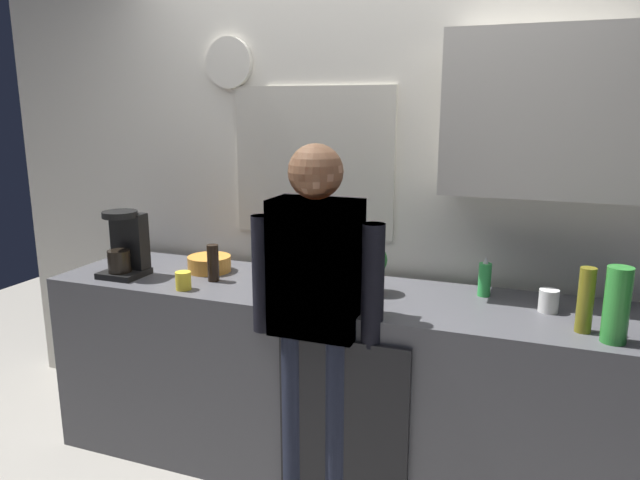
{
  "coord_description": "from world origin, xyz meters",
  "views": [
    {
      "loc": [
        0.83,
        -2.14,
        1.74
      ],
      "look_at": [
        -0.08,
        0.25,
        1.16
      ],
      "focal_mm": 32.98,
      "sensor_mm": 36.0,
      "label": 1
    }
  ],
  "objects_px": {
    "person_at_sink": "(316,303)",
    "cup_yellow_cup": "(183,281)",
    "bottle_clear_soda": "(617,305)",
    "mixing_bowl": "(209,264)",
    "coffee_maker": "(126,247)",
    "dish_soap": "(485,279)",
    "bottle_olive_oil": "(586,300)",
    "potted_plant": "(371,265)",
    "bottle_dark_sauce": "(213,263)",
    "cup_white_mug": "(549,301)",
    "person_guest": "(316,303)"
  },
  "relations": [
    {
      "from": "person_at_sink",
      "to": "cup_yellow_cup",
      "type": "bearing_deg",
      "value": -179.94
    },
    {
      "from": "bottle_clear_soda",
      "to": "mixing_bowl",
      "type": "distance_m",
      "value": 1.87
    },
    {
      "from": "coffee_maker",
      "to": "dish_soap",
      "type": "height_order",
      "value": "coffee_maker"
    },
    {
      "from": "bottle_olive_oil",
      "to": "potted_plant",
      "type": "xyz_separation_m",
      "value": [
        -0.88,
        0.18,
        0.01
      ]
    },
    {
      "from": "cup_yellow_cup",
      "to": "bottle_olive_oil",
      "type": "bearing_deg",
      "value": 2.88
    },
    {
      "from": "bottle_clear_soda",
      "to": "dish_soap",
      "type": "xyz_separation_m",
      "value": [
        -0.49,
        0.38,
        -0.06
      ]
    },
    {
      "from": "bottle_dark_sauce",
      "to": "cup_white_mug",
      "type": "height_order",
      "value": "bottle_dark_sauce"
    },
    {
      "from": "cup_yellow_cup",
      "to": "dish_soap",
      "type": "height_order",
      "value": "dish_soap"
    },
    {
      "from": "bottle_clear_soda",
      "to": "person_at_sink",
      "type": "height_order",
      "value": "person_at_sink"
    },
    {
      "from": "coffee_maker",
      "to": "dish_soap",
      "type": "distance_m",
      "value": 1.74
    },
    {
      "from": "bottle_clear_soda",
      "to": "bottle_olive_oil",
      "type": "relative_size",
      "value": 1.12
    },
    {
      "from": "coffee_maker",
      "to": "cup_white_mug",
      "type": "bearing_deg",
      "value": 4.8
    },
    {
      "from": "bottle_dark_sauce",
      "to": "cup_yellow_cup",
      "type": "distance_m",
      "value": 0.19
    },
    {
      "from": "cup_yellow_cup",
      "to": "potted_plant",
      "type": "relative_size",
      "value": 0.37
    },
    {
      "from": "bottle_clear_soda",
      "to": "cup_yellow_cup",
      "type": "xyz_separation_m",
      "value": [
        -1.8,
        -0.02,
        -0.1
      ]
    },
    {
      "from": "bottle_dark_sauce",
      "to": "cup_yellow_cup",
      "type": "relative_size",
      "value": 2.12
    },
    {
      "from": "bottle_olive_oil",
      "to": "cup_yellow_cup",
      "type": "xyz_separation_m",
      "value": [
        -1.7,
        -0.09,
        -0.08
      ]
    },
    {
      "from": "cup_white_mug",
      "to": "dish_soap",
      "type": "relative_size",
      "value": 0.53
    },
    {
      "from": "bottle_dark_sauce",
      "to": "person_guest",
      "type": "relative_size",
      "value": 0.11
    },
    {
      "from": "bottle_clear_soda",
      "to": "potted_plant",
      "type": "height_order",
      "value": "bottle_clear_soda"
    },
    {
      "from": "bottle_clear_soda",
      "to": "bottle_olive_oil",
      "type": "xyz_separation_m",
      "value": [
        -0.1,
        0.07,
        -0.01
      ]
    },
    {
      "from": "bottle_dark_sauce",
      "to": "potted_plant",
      "type": "relative_size",
      "value": 0.78
    },
    {
      "from": "dish_soap",
      "to": "person_at_sink",
      "type": "bearing_deg",
      "value": -143.03
    },
    {
      "from": "mixing_bowl",
      "to": "person_at_sink",
      "type": "height_order",
      "value": "person_at_sink"
    },
    {
      "from": "mixing_bowl",
      "to": "person_at_sink",
      "type": "relative_size",
      "value": 0.14
    },
    {
      "from": "mixing_bowl",
      "to": "dish_soap",
      "type": "relative_size",
      "value": 1.22
    },
    {
      "from": "person_at_sink",
      "to": "person_guest",
      "type": "height_order",
      "value": "same"
    },
    {
      "from": "cup_white_mug",
      "to": "cup_yellow_cup",
      "type": "relative_size",
      "value": 1.12
    },
    {
      "from": "bottle_clear_soda",
      "to": "mixing_bowl",
      "type": "bearing_deg",
      "value": 170.94
    },
    {
      "from": "potted_plant",
      "to": "bottle_clear_soda",
      "type": "bearing_deg",
      "value": -14.14
    },
    {
      "from": "bottle_clear_soda",
      "to": "bottle_dark_sauce",
      "type": "height_order",
      "value": "bottle_clear_soda"
    },
    {
      "from": "bottle_dark_sauce",
      "to": "cup_yellow_cup",
      "type": "height_order",
      "value": "bottle_dark_sauce"
    },
    {
      "from": "bottle_dark_sauce",
      "to": "cup_yellow_cup",
      "type": "bearing_deg",
      "value": -109.07
    },
    {
      "from": "cup_white_mug",
      "to": "person_at_sink",
      "type": "distance_m",
      "value": 0.96
    },
    {
      "from": "mixing_bowl",
      "to": "potted_plant",
      "type": "xyz_separation_m",
      "value": [
        0.87,
        -0.05,
        0.09
      ]
    },
    {
      "from": "bottle_dark_sauce",
      "to": "cup_white_mug",
      "type": "xyz_separation_m",
      "value": [
        1.52,
        0.1,
        -0.04
      ]
    },
    {
      "from": "person_at_sink",
      "to": "person_guest",
      "type": "relative_size",
      "value": 1.0
    },
    {
      "from": "potted_plant",
      "to": "person_at_sink",
      "type": "distance_m",
      "value": 0.37
    },
    {
      "from": "coffee_maker",
      "to": "person_guest",
      "type": "height_order",
      "value": "person_guest"
    },
    {
      "from": "coffee_maker",
      "to": "person_guest",
      "type": "relative_size",
      "value": 0.21
    },
    {
      "from": "mixing_bowl",
      "to": "person_guest",
      "type": "height_order",
      "value": "person_guest"
    },
    {
      "from": "potted_plant",
      "to": "coffee_maker",
      "type": "bearing_deg",
      "value": -172.81
    },
    {
      "from": "bottle_clear_soda",
      "to": "person_at_sink",
      "type": "relative_size",
      "value": 0.17
    },
    {
      "from": "coffee_maker",
      "to": "bottle_dark_sauce",
      "type": "distance_m",
      "value": 0.47
    },
    {
      "from": "coffee_maker",
      "to": "dish_soap",
      "type": "bearing_deg",
      "value": 9.57
    },
    {
      "from": "bottle_dark_sauce",
      "to": "potted_plant",
      "type": "distance_m",
      "value": 0.77
    },
    {
      "from": "person_at_sink",
      "to": "bottle_olive_oil",
      "type": "bearing_deg",
      "value": 15.09
    },
    {
      "from": "bottle_clear_soda",
      "to": "person_at_sink",
      "type": "xyz_separation_m",
      "value": [
        -1.11,
        -0.09,
        -0.1
      ]
    },
    {
      "from": "bottle_olive_oil",
      "to": "person_at_sink",
      "type": "bearing_deg",
      "value": -171.1
    },
    {
      "from": "bottle_clear_soda",
      "to": "potted_plant",
      "type": "relative_size",
      "value": 1.22
    }
  ]
}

